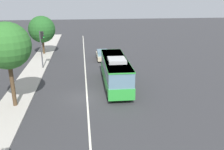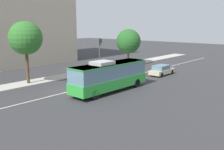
% 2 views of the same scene
% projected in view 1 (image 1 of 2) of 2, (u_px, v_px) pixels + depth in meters
% --- Properties ---
extents(ground_plane, '(160.00, 160.00, 0.00)m').
position_uv_depth(ground_plane, '(87.00, 98.00, 23.93)').
color(ground_plane, '#333335').
extents(sidewalk_kerb, '(80.00, 2.88, 0.14)m').
position_uv_depth(sidewalk_kerb, '(16.00, 101.00, 23.11)').
color(sidewalk_kerb, '#B2ADA3').
rests_on(sidewalk_kerb, ground_plane).
extents(lane_centre_line, '(76.00, 0.16, 0.01)m').
position_uv_depth(lane_centre_line, '(87.00, 98.00, 23.93)').
color(lane_centre_line, silver).
rests_on(lane_centre_line, ground_plane).
extents(transit_bus, '(10.04, 2.67, 3.46)m').
position_uv_depth(transit_bus, '(115.00, 70.00, 26.48)').
color(transit_bus, green).
rests_on(transit_bus, ground_plane).
extents(sedan_beige, '(4.51, 1.84, 1.46)m').
position_uv_depth(sedan_beige, '(103.00, 55.00, 37.86)').
color(sedan_beige, '#C6B793').
rests_on(sedan_beige, ground_plane).
extents(traffic_light_mid_block, '(0.35, 0.62, 5.20)m').
position_uv_depth(traffic_light_mid_block, '(42.00, 43.00, 32.13)').
color(traffic_light_mid_block, '#47474C').
rests_on(traffic_light_mid_block, ground_plane).
extents(street_tree_kerbside_left, '(4.01, 4.01, 7.66)m').
position_uv_depth(street_tree_kerbside_left, '(7.00, 46.00, 20.27)').
color(street_tree_kerbside_left, '#4C3823').
rests_on(street_tree_kerbside_left, ground_plane).
extents(street_tree_kerbside_centre, '(4.39, 4.39, 6.44)m').
position_uv_depth(street_tree_kerbside_centre, '(42.00, 29.00, 39.96)').
color(street_tree_kerbside_centre, '#4C3823').
rests_on(street_tree_kerbside_centre, ground_plane).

